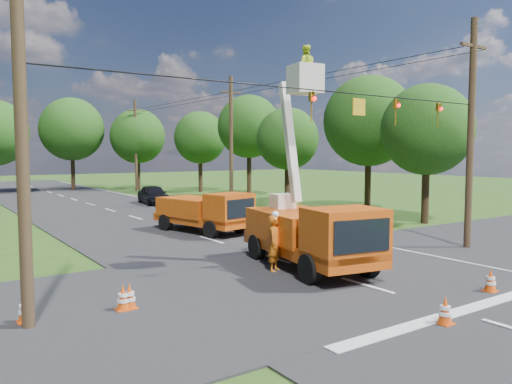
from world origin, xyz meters
TOP-DOWN VIEW (x-y plane):
  - ground at (0.00, 20.00)m, footprint 140.00×140.00m
  - road_main at (0.00, 20.00)m, footprint 12.00×100.00m
  - road_cross at (0.00, 2.00)m, footprint 56.00×10.00m
  - stop_bar at (0.00, -3.20)m, footprint 9.00×0.45m
  - edge_line at (5.60, 20.00)m, footprint 0.12×90.00m
  - bucket_truck at (0.14, 2.87)m, footprint 3.51×6.81m
  - second_truck at (0.91, 12.26)m, footprint 3.33×6.13m
  - ground_worker at (-1.16, 3.28)m, footprint 0.88×0.82m
  - distant_car at (4.45, 27.61)m, footprint 2.39×4.77m
  - traffic_cone_0 at (-1.02, -3.53)m, footprint 0.38×0.38m
  - traffic_cone_1 at (2.62, -2.55)m, footprint 0.38×0.38m
  - traffic_cone_2 at (2.57, 8.57)m, footprint 0.38×0.38m
  - traffic_cone_3 at (2.52, 11.74)m, footprint 0.38×0.38m
  - traffic_cone_4 at (-6.98, 2.01)m, footprint 0.38×0.38m
  - traffic_cone_5 at (-7.16, 1.98)m, footprint 0.38×0.38m
  - traffic_cone_6 at (-9.50, 2.41)m, footprint 0.38×0.38m
  - traffic_cone_7 at (5.03, 15.85)m, footprint 0.38×0.38m
  - pole_right_near at (8.50, 2.00)m, footprint 1.80×0.30m
  - pole_right_mid at (8.50, 22.00)m, footprint 1.80×0.30m
  - pole_right_far at (8.50, 42.00)m, footprint 1.80×0.30m
  - pole_left at (-9.50, 2.00)m, footprint 0.30×0.30m
  - signal_span at (2.23, 1.99)m, footprint 18.00×0.29m
  - tree_right_a at (13.50, 8.00)m, footprint 5.40×5.40m
  - tree_right_b at (15.00, 14.00)m, footprint 6.40×6.40m
  - tree_right_c at (13.20, 21.00)m, footprint 5.00×5.00m
  - tree_right_d at (14.80, 29.00)m, footprint 6.00×6.00m
  - tree_right_e at (13.80, 37.00)m, footprint 5.60×5.60m
  - tree_far_b at (3.00, 47.00)m, footprint 7.00×7.00m
  - tree_far_c at (9.50, 44.00)m, footprint 6.20×6.20m

SIDE VIEW (x-z plane):
  - ground at x=0.00m, z-range 0.00..0.00m
  - road_main at x=0.00m, z-range -0.03..0.03m
  - road_cross at x=0.00m, z-range -0.04..0.04m
  - stop_bar at x=0.00m, z-range -0.01..0.01m
  - edge_line at x=5.60m, z-range -0.01..0.01m
  - traffic_cone_0 at x=-1.02m, z-range 0.00..0.71m
  - traffic_cone_1 at x=2.62m, z-range 0.00..0.71m
  - traffic_cone_2 at x=2.57m, z-range 0.00..0.71m
  - traffic_cone_3 at x=2.52m, z-range 0.00..0.71m
  - traffic_cone_4 at x=-6.98m, z-range 0.00..0.71m
  - traffic_cone_5 at x=-7.16m, z-range 0.00..0.71m
  - traffic_cone_6 at x=-9.50m, z-range 0.00..0.71m
  - traffic_cone_7 at x=5.03m, z-range 0.00..0.71m
  - distant_car at x=4.45m, z-range 0.00..1.56m
  - ground_worker at x=-1.16m, z-range 0.00..2.02m
  - second_truck at x=0.91m, z-range 0.04..2.22m
  - bucket_truck at x=0.14m, z-range -2.36..5.74m
  - pole_left at x=-9.50m, z-range 0.00..9.00m
  - pole_right_near at x=8.50m, z-range 0.11..10.11m
  - pole_right_mid at x=8.50m, z-range 0.11..10.11m
  - pole_right_far at x=8.50m, z-range 0.11..10.11m
  - tree_right_c at x=13.20m, z-range 1.40..9.23m
  - tree_right_a at x=13.50m, z-range 1.42..9.70m
  - tree_right_e at x=13.80m, z-range 1.50..10.12m
  - signal_span at x=2.23m, z-range 5.34..6.41m
  - tree_far_c at x=9.50m, z-range 1.47..10.65m
  - tree_right_b at x=15.00m, z-range 1.61..11.26m
  - tree_right_d at x=14.80m, z-range 1.83..11.53m
  - tree_far_b at x=3.00m, z-range 1.65..11.97m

